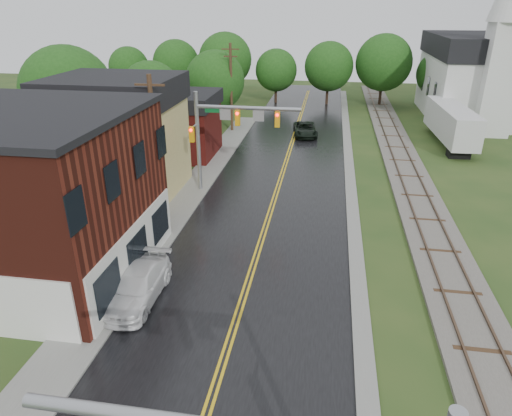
% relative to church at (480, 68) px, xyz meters
% --- Properties ---
extents(main_road, '(10.00, 90.00, 0.02)m').
position_rel_church_xyz_m(main_road, '(-20.00, -23.74, -5.83)').
color(main_road, black).
rests_on(main_road, ground).
extents(curb_right, '(0.80, 70.00, 0.12)m').
position_rel_church_xyz_m(curb_right, '(-14.60, -18.74, -5.83)').
color(curb_right, gray).
rests_on(curb_right, ground).
extents(sidewalk_left, '(2.40, 50.00, 0.12)m').
position_rel_church_xyz_m(sidewalk_left, '(-26.20, -28.74, -5.83)').
color(sidewalk_left, gray).
rests_on(sidewalk_left, ground).
extents(yellow_house, '(8.00, 7.00, 6.40)m').
position_rel_church_xyz_m(yellow_house, '(-31.00, -27.74, -2.63)').
color(yellow_house, tan).
rests_on(yellow_house, ground).
extents(darkred_building, '(7.00, 6.00, 4.40)m').
position_rel_church_xyz_m(darkred_building, '(-30.00, -18.74, -3.63)').
color(darkred_building, '#3F0F0C').
rests_on(darkred_building, ground).
extents(church, '(10.40, 18.40, 20.00)m').
position_rel_church_xyz_m(church, '(0.00, 0.00, 0.00)').
color(church, silver).
rests_on(church, ground).
extents(railroad, '(3.20, 80.00, 0.30)m').
position_rel_church_xyz_m(railroad, '(-10.00, -18.74, -5.73)').
color(railroad, '#59544C').
rests_on(railroad, ground).
extents(traffic_signal_far, '(7.34, 0.43, 7.20)m').
position_rel_church_xyz_m(traffic_signal_far, '(-23.47, -26.74, -0.86)').
color(traffic_signal_far, gray).
rests_on(traffic_signal_far, ground).
extents(utility_pole_b, '(1.80, 0.28, 9.00)m').
position_rel_church_xyz_m(utility_pole_b, '(-26.80, -31.74, -1.11)').
color(utility_pole_b, '#382616').
rests_on(utility_pole_b, ground).
extents(utility_pole_c, '(1.80, 0.28, 9.00)m').
position_rel_church_xyz_m(utility_pole_c, '(-26.80, -9.74, -1.11)').
color(utility_pole_c, '#382616').
rests_on(utility_pole_c, ground).
extents(tree_left_b, '(7.60, 7.60, 9.69)m').
position_rel_church_xyz_m(tree_left_b, '(-37.85, -21.84, -0.12)').
color(tree_left_b, black).
rests_on(tree_left_b, ground).
extents(tree_left_c, '(6.00, 6.00, 7.65)m').
position_rel_church_xyz_m(tree_left_c, '(-33.85, -13.84, -1.32)').
color(tree_left_c, black).
rests_on(tree_left_c, ground).
extents(tree_left_e, '(6.40, 6.40, 8.16)m').
position_rel_church_xyz_m(tree_left_e, '(-28.85, -7.84, -1.02)').
color(tree_left_e, black).
rests_on(tree_left_e, ground).
extents(suv_dark, '(2.91, 5.18, 1.37)m').
position_rel_church_xyz_m(suv_dark, '(-18.90, -10.45, -5.15)').
color(suv_dark, black).
rests_on(suv_dark, ground).
extents(pickup_white, '(2.04, 5.01, 1.45)m').
position_rel_church_xyz_m(pickup_white, '(-24.80, -40.41, -5.11)').
color(pickup_white, white).
rests_on(pickup_white, ground).
extents(semi_trailer, '(2.93, 11.49, 3.65)m').
position_rel_church_xyz_m(semi_trailer, '(-4.90, -11.30, -3.65)').
color(semi_trailer, black).
rests_on(semi_trailer, ground).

